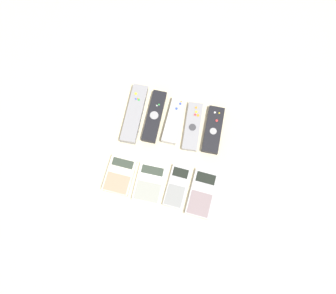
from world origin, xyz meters
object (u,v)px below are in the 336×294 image
remote_1 (154,116)px  calculator_0 (120,175)px  calculator_1 (150,183)px  remote_0 (134,114)px  remote_4 (213,130)px  remote_2 (173,121)px  calculator_2 (177,187)px  remote_3 (193,126)px  calculator_3 (202,194)px

remote_1 → calculator_0: 0.23m
calculator_0 → calculator_1: size_ratio=0.98×
remote_0 → remote_1: 0.07m
remote_4 → calculator_0: size_ratio=1.35×
calculator_1 → remote_2: bearing=82.5°
remote_4 → remote_0: bearing=179.2°
remote_1 → calculator_2: (0.13, -0.22, -0.00)m
calculator_0 → remote_1: bearing=76.2°
remote_0 → remote_2: remote_0 is taller
calculator_1 → calculator_2: bearing=5.4°
remote_1 → remote_3: bearing=-3.4°
remote_3 → remote_2: bearing=172.3°
remote_0 → remote_3: size_ratio=1.22×
remote_2 → calculator_3: 0.27m
calculator_1 → calculator_3: calculator_3 is taller
remote_1 → remote_2: (0.07, -0.00, 0.00)m
calculator_0 → calculator_3: bearing=1.9°
remote_1 → calculator_3: size_ratio=1.22×
remote_3 → remote_4: bearing=-1.1°
remote_2 → remote_4: (0.14, -0.00, -0.00)m
remote_2 → calculator_1: size_ratio=1.32×
calculator_0 → remote_3: bearing=49.6°
remote_0 → calculator_0: (0.00, -0.22, -0.00)m
remote_2 → calculator_2: remote_2 is taller
calculator_2 → remote_3: bearing=90.1°
remote_0 → calculator_3: remote_0 is taller
calculator_0 → calculator_2: 0.19m
remote_1 → calculator_1: 0.23m
calculator_2 → remote_1: bearing=122.3°
remote_3 → remote_4: (0.07, 0.00, 0.00)m
remote_2 → remote_3: bearing=-2.7°
remote_0 → calculator_2: bearing=-48.9°
remote_3 → calculator_3: bearing=-74.7°
remote_2 → remote_4: remote_2 is taller
remote_1 → remote_3: remote_1 is taller
remote_4 → calculator_0: remote_4 is taller
calculator_1 → calculator_2: same height
remote_0 → remote_3: (0.20, -0.00, -0.00)m
remote_1 → remote_4: size_ratio=1.13×
remote_3 → remote_4: size_ratio=1.05×
calculator_2 → calculator_3: bearing=-1.2°
calculator_1 → remote_3: bearing=66.1°
remote_2 → calculator_2: 0.23m
remote_0 → remote_2: size_ratio=1.28×
remote_1 → calculator_0: size_ratio=1.53×
calculator_3 → remote_2: bearing=125.3°
calculator_0 → calculator_3: size_ratio=0.80×
remote_3 → calculator_1: size_ratio=1.39×
remote_4 → calculator_1: (-0.17, -0.22, -0.00)m
remote_1 → calculator_0: remote_1 is taller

